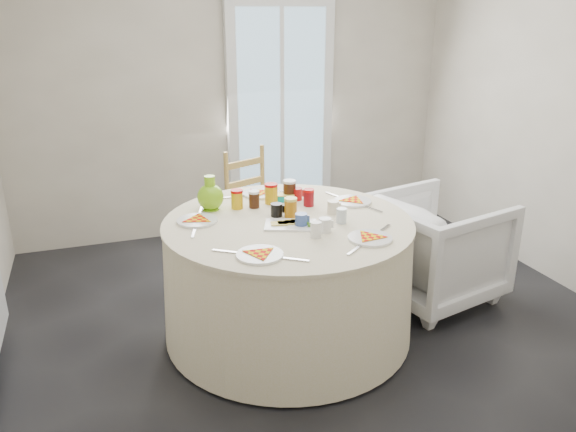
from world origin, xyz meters
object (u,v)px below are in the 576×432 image
object	(u,v)px
table	(288,279)
armchair	(434,247)
wooden_chair	(259,209)
green_pitcher	(210,195)

from	to	relation	value
table	armchair	world-z (taller)	armchair
wooden_chair	green_pitcher	xyz separation A→B (m)	(-0.53, -0.72, 0.40)
wooden_chair	green_pitcher	bearing A→B (deg)	-148.36
armchair	green_pitcher	size ratio (longest dim) A/B	3.86
wooden_chair	armchair	size ratio (longest dim) A/B	1.13
table	wooden_chair	bearing A→B (deg)	83.11
armchair	green_pitcher	world-z (taller)	green_pitcher
wooden_chair	armchair	distance (m)	1.40
wooden_chair	green_pitcher	size ratio (longest dim) A/B	4.35
table	armchair	size ratio (longest dim) A/B	1.86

